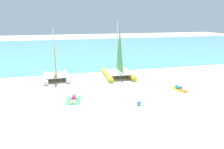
{
  "coord_description": "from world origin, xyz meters",
  "views": [
    {
      "loc": [
        -4.74,
        -13.25,
        6.17
      ],
      "look_at": [
        0.0,
        4.85,
        1.2
      ],
      "focal_mm": 34.43,
      "sensor_mm": 36.0,
      "label": 1
    }
  ],
  "objects_px": {
    "sailboat_white": "(56,72)",
    "sunbather_right": "(180,88)",
    "sunbather_left": "(74,98)",
    "sailboat_yellow": "(118,69)",
    "beach_ball": "(139,103)",
    "towel_right": "(180,89)",
    "towel_left": "(74,100)"
  },
  "relations": [
    {
      "from": "towel_left",
      "to": "sailboat_yellow",
      "type": "bearing_deg",
      "value": 47.09
    },
    {
      "from": "beach_ball",
      "to": "towel_right",
      "type": "bearing_deg",
      "value": 26.17
    },
    {
      "from": "sailboat_yellow",
      "to": "towel_left",
      "type": "height_order",
      "value": "sailboat_yellow"
    },
    {
      "from": "sailboat_white",
      "to": "sunbather_right",
      "type": "relative_size",
      "value": 3.33
    },
    {
      "from": "sailboat_white",
      "to": "sailboat_yellow",
      "type": "height_order",
      "value": "sailboat_yellow"
    },
    {
      "from": "towel_right",
      "to": "sunbather_right",
      "type": "bearing_deg",
      "value": 92.76
    },
    {
      "from": "sailboat_white",
      "to": "towel_right",
      "type": "distance_m",
      "value": 12.2
    },
    {
      "from": "towel_left",
      "to": "sunbather_right",
      "type": "xyz_separation_m",
      "value": [
        9.35,
        0.28,
        0.13
      ]
    },
    {
      "from": "sunbather_left",
      "to": "beach_ball",
      "type": "height_order",
      "value": "beach_ball"
    },
    {
      "from": "beach_ball",
      "to": "sunbather_left",
      "type": "bearing_deg",
      "value": 153.6
    },
    {
      "from": "sunbather_left",
      "to": "beach_ball",
      "type": "relative_size",
      "value": 4.73
    },
    {
      "from": "sunbather_left",
      "to": "beach_ball",
      "type": "bearing_deg",
      "value": -16.2
    },
    {
      "from": "sailboat_yellow",
      "to": "towel_left",
      "type": "xyz_separation_m",
      "value": [
        -5.26,
        -5.66,
        -0.87
      ]
    },
    {
      "from": "sunbather_left",
      "to": "towel_right",
      "type": "bearing_deg",
      "value": 11.1
    },
    {
      "from": "sailboat_white",
      "to": "sailboat_yellow",
      "type": "bearing_deg",
      "value": -8.37
    },
    {
      "from": "towel_left",
      "to": "sunbather_right",
      "type": "bearing_deg",
      "value": 1.7
    },
    {
      "from": "towel_left",
      "to": "beach_ball",
      "type": "xyz_separation_m",
      "value": [
        4.51,
        -2.17,
        0.16
      ]
    },
    {
      "from": "sunbather_right",
      "to": "beach_ball",
      "type": "xyz_separation_m",
      "value": [
        -4.84,
        -2.45,
        0.03
      ]
    },
    {
      "from": "towel_left",
      "to": "sailboat_white",
      "type": "bearing_deg",
      "value": 101.04
    },
    {
      "from": "beach_ball",
      "to": "towel_left",
      "type": "bearing_deg",
      "value": 154.33
    },
    {
      "from": "sailboat_white",
      "to": "sunbather_right",
      "type": "distance_m",
      "value": 12.16
    },
    {
      "from": "sunbather_left",
      "to": "beach_ball",
      "type": "distance_m",
      "value": 5.02
    },
    {
      "from": "sailboat_yellow",
      "to": "beach_ball",
      "type": "relative_size",
      "value": 17.75
    },
    {
      "from": "sailboat_white",
      "to": "sunbather_left",
      "type": "xyz_separation_m",
      "value": [
        1.23,
        -6.18,
        -0.65
      ]
    },
    {
      "from": "sailboat_white",
      "to": "sunbather_left",
      "type": "distance_m",
      "value": 6.34
    },
    {
      "from": "towel_left",
      "to": "towel_right",
      "type": "height_order",
      "value": "same"
    },
    {
      "from": "sailboat_white",
      "to": "sunbather_right",
      "type": "height_order",
      "value": "sailboat_white"
    },
    {
      "from": "towel_left",
      "to": "sunbather_left",
      "type": "height_order",
      "value": "sunbather_left"
    },
    {
      "from": "sunbather_left",
      "to": "sailboat_yellow",
      "type": "bearing_deg",
      "value": 57.03
    },
    {
      "from": "sunbather_right",
      "to": "beach_ball",
      "type": "distance_m",
      "value": 5.42
    },
    {
      "from": "towel_right",
      "to": "sunbather_right",
      "type": "height_order",
      "value": "sunbather_right"
    },
    {
      "from": "towel_left",
      "to": "towel_right",
      "type": "distance_m",
      "value": 9.36
    }
  ]
}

